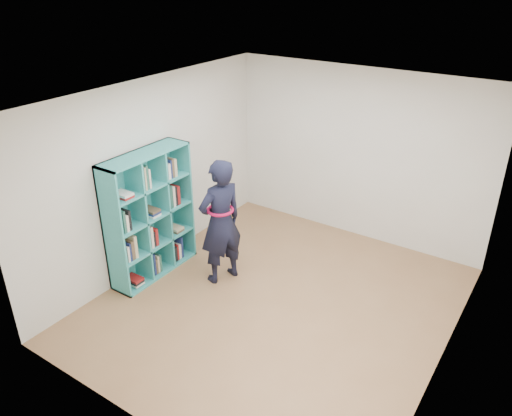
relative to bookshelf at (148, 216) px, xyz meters
The scene contains 9 objects.
floor 2.04m from the bookshelf, ahead, with size 4.50×4.50×0.00m, color olive.
ceiling 2.55m from the bookshelf, ahead, with size 4.50×4.50×0.00m, color white.
wall_left 0.57m from the bookshelf, 118.77° to the left, with size 0.02×4.50×2.60m, color silver.
wall_right 3.87m from the bookshelf, ahead, with size 0.02×4.50×2.60m, color silver.
wall_back 3.18m from the bookshelf, 54.51° to the left, with size 4.00×0.02×2.60m, color silver.
wall_front 2.70m from the bookshelf, 46.65° to the right, with size 4.00×0.02×2.60m, color silver.
bookshelf is the anchor object (origin of this frame).
person 0.99m from the bookshelf, 23.31° to the left, with size 0.59×0.73×1.72m.
smartphone 0.96m from the bookshelf, 31.91° to the left, with size 0.02×0.09×0.13m.
Camera 1 is at (2.63, -4.41, 3.87)m, focal length 35.00 mm.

